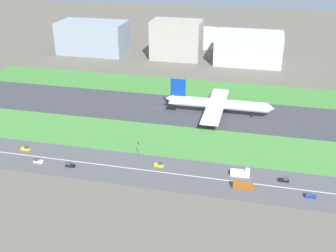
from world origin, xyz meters
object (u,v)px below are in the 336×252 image
at_px(truck_1, 241,173).
at_px(hangar_building, 177,40).
at_px(terminal_building, 93,37).
at_px(fuel_tank_west, 183,39).
at_px(fuel_tank_east, 245,40).
at_px(car_5, 38,161).
at_px(car_0, 159,165).
at_px(airliner, 216,104).
at_px(car_4, 70,165).
at_px(traffic_light, 138,147).
at_px(office_tower, 249,48).
at_px(car_2, 284,180).
at_px(fuel_tank_centre, 207,38).
at_px(car_1, 310,196).
at_px(truck_0, 242,186).
at_px(car_3, 26,148).

height_order(truck_1, hangar_building, hangar_building).
relative_size(terminal_building, fuel_tank_west, 3.67).
xyz_separation_m(terminal_building, fuel_tank_east, (132.07, 45.00, -5.50)).
relative_size(car_5, car_0, 1.00).
xyz_separation_m(airliner, car_4, (-57.45, -78.00, -5.31)).
bearing_deg(car_0, traffic_light, 147.48).
relative_size(airliner, car_5, 14.77).
height_order(car_0, office_tower, office_tower).
relative_size(truck_1, car_5, 1.91).
bearing_deg(car_0, car_2, 0.00).
bearing_deg(terminal_building, traffic_light, -61.14).
height_order(hangar_building, fuel_tank_centre, hangar_building).
bearing_deg(car_1, truck_1, -19.16).
bearing_deg(truck_0, car_0, -14.51).
relative_size(terminal_building, fuel_tank_centre, 2.54).
xyz_separation_m(car_2, hangar_building, (-87.90, 182.00, 15.19)).
bearing_deg(car_2, office_tower, 98.40).
xyz_separation_m(airliner, car_3, (-85.97, -68.00, -5.31)).
xyz_separation_m(car_3, hangar_building, (36.73, 182.00, 15.19)).
distance_m(car_3, terminal_building, 186.75).
bearing_deg(car_3, office_tower, 61.76).
height_order(car_2, car_1, same).
height_order(truck_1, car_3, truck_1).
bearing_deg(truck_0, car_2, -150.01).
distance_m(truck_1, car_2, 18.85).
distance_m(terminal_building, hangar_building, 76.54).
height_order(airliner, fuel_tank_centre, airliner).
height_order(car_3, car_4, same).
distance_m(car_4, fuel_tank_centre, 238.79).
distance_m(car_0, office_tower, 184.67).
relative_size(fuel_tank_centre, fuel_tank_east, 1.33).
relative_size(truck_1, car_2, 1.91).
xyz_separation_m(car_4, fuel_tank_centre, (28.14, 237.00, 7.60)).
distance_m(truck_0, car_0, 39.93).
relative_size(car_2, office_tower, 0.08).
bearing_deg(truck_1, car_3, 180.00).
xyz_separation_m(airliner, hangar_building, (-49.24, 114.00, 9.88)).
height_order(office_tower, fuel_tank_west, office_tower).
xyz_separation_m(terminal_building, hangar_building, (76.51, 0.00, 2.18)).
relative_size(car_2, terminal_building, 0.07).
distance_m(car_1, traffic_light, 80.57).
xyz_separation_m(car_0, traffic_light, (-12.54, 7.99, 3.37)).
bearing_deg(fuel_tank_centre, airliner, -79.55).
distance_m(car_1, fuel_tank_west, 257.88).
bearing_deg(car_2, truck_0, -150.01).
xyz_separation_m(car_0, fuel_tank_centre, (-12.00, 227.00, 7.60)).
height_order(truck_1, car_0, truck_1).
relative_size(car_4, car_0, 1.00).
height_order(car_1, hangar_building, hangar_building).
distance_m(car_5, car_3, 15.75).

